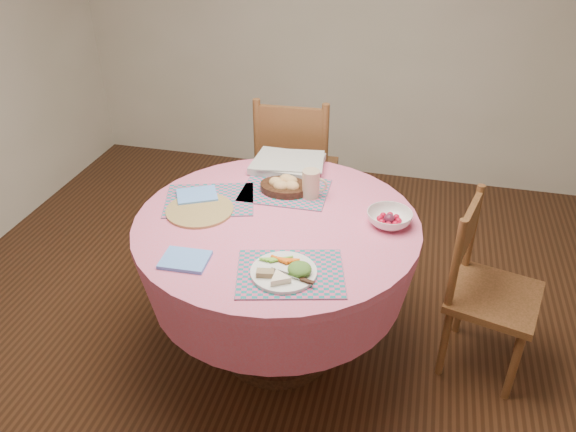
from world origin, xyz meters
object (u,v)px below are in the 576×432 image
wicker_trivet (200,210)px  fruit_bowl (389,218)px  chair_right (485,287)px  chair_back (295,170)px  dinner_plate (285,271)px  latte_mug (311,184)px  dining_table (277,257)px  bread_bowl (285,185)px

wicker_trivet → fruit_bowl: fruit_bowl is taller
chair_right → chair_back: chair_back is taller
chair_back → wicker_trivet: (-0.21, -0.93, 0.24)m
chair_back → wicker_trivet: 0.99m
dinner_plate → latte_mug: bearing=92.6°
chair_right → fruit_bowl: 0.57m
dinner_plate → dining_table: bearing=109.5°
chair_right → latte_mug: 0.91m
wicker_trivet → bread_bowl: bread_bowl is taller
chair_right → bread_bowl: chair_right is taller
bread_bowl → chair_right: bearing=-6.0°
dining_table → wicker_trivet: 0.40m
dining_table → wicker_trivet: bearing=-178.7°
chair_right → chair_back: bearing=68.2°
fruit_bowl → chair_back: bearing=125.9°
dinner_plate → fruit_bowl: bearing=52.9°
dining_table → bread_bowl: bread_bowl is taller
chair_right → bread_bowl: 1.02m
bread_bowl → fruit_bowl: bread_bowl is taller
chair_right → chair_back: 1.32m
dining_table → fruit_bowl: 0.53m
wicker_trivet → chair_right: bearing=7.1°
chair_right → chair_back: size_ratio=0.86×
dinner_plate → bread_bowl: (-0.16, 0.62, 0.01)m
chair_back → fruit_bowl: bearing=123.0°
dining_table → dinner_plate: (0.13, -0.37, 0.22)m
chair_back → fruit_bowl: 1.07m
chair_back → latte_mug: size_ratio=7.58×
chair_back → bread_bowl: (0.11, -0.67, 0.27)m
chair_right → fruit_bowl: bearing=112.6°
fruit_bowl → chair_right: bearing=8.3°
chair_right → dinner_plate: size_ratio=3.40×
bread_bowl → latte_mug: size_ratio=1.76×
fruit_bowl → dinner_plate: bearing=-127.1°
dinner_plate → fruit_bowl: fruit_bowl is taller
wicker_trivet → dining_table: bearing=1.3°
chair_right → dinner_plate: (-0.79, -0.52, 0.33)m
dining_table → wicker_trivet: size_ratio=4.13×
latte_mug → dining_table: bearing=-114.1°
chair_right → dinner_plate: bearing=137.5°
latte_mug → dinner_plate: bearing=-87.4°
chair_back → latte_mug: bearing=106.1°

